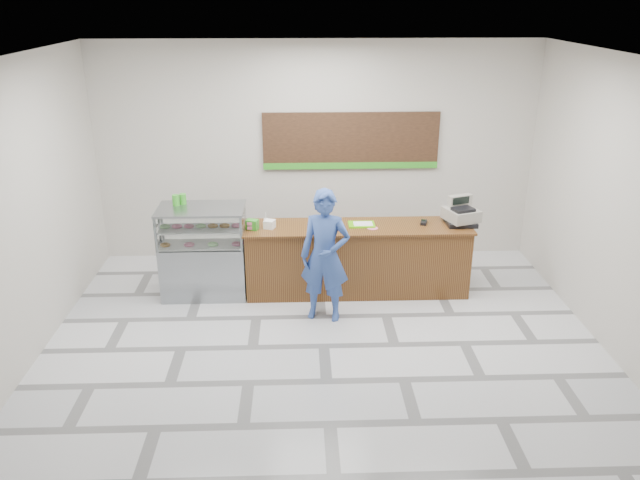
{
  "coord_description": "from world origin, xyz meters",
  "views": [
    {
      "loc": [
        -0.29,
        -6.78,
        4.14
      ],
      "look_at": [
        -0.02,
        0.9,
        1.08
      ],
      "focal_mm": 35.0,
      "sensor_mm": 36.0,
      "label": 1
    }
  ],
  "objects_px": {
    "cash_register": "(461,214)",
    "serving_tray": "(362,224)",
    "customer": "(325,256)",
    "display_case": "(204,251)",
    "sales_counter": "(357,259)"
  },
  "relations": [
    {
      "from": "sales_counter",
      "to": "serving_tray",
      "type": "height_order",
      "value": "serving_tray"
    },
    {
      "from": "display_case",
      "to": "customer",
      "type": "height_order",
      "value": "customer"
    },
    {
      "from": "cash_register",
      "to": "serving_tray",
      "type": "relative_size",
      "value": 1.46
    },
    {
      "from": "cash_register",
      "to": "customer",
      "type": "xyz_separation_m",
      "value": [
        -1.99,
        -0.82,
        -0.27
      ]
    },
    {
      "from": "customer",
      "to": "display_case",
      "type": "bearing_deg",
      "value": 168.68
    },
    {
      "from": "display_case",
      "to": "customer",
      "type": "xyz_separation_m",
      "value": [
        1.72,
        -0.78,
        0.23
      ]
    },
    {
      "from": "sales_counter",
      "to": "display_case",
      "type": "height_order",
      "value": "display_case"
    },
    {
      "from": "display_case",
      "to": "cash_register",
      "type": "height_order",
      "value": "cash_register"
    },
    {
      "from": "display_case",
      "to": "customer",
      "type": "bearing_deg",
      "value": -24.45
    },
    {
      "from": "display_case",
      "to": "serving_tray",
      "type": "relative_size",
      "value": 3.53
    },
    {
      "from": "display_case",
      "to": "cash_register",
      "type": "relative_size",
      "value": 2.41
    },
    {
      "from": "cash_register",
      "to": "serving_tray",
      "type": "xyz_separation_m",
      "value": [
        -1.43,
        -0.0,
        -0.14
      ]
    },
    {
      "from": "cash_register",
      "to": "serving_tray",
      "type": "distance_m",
      "value": 1.43
    },
    {
      "from": "sales_counter",
      "to": "customer",
      "type": "bearing_deg",
      "value": -122.83
    },
    {
      "from": "serving_tray",
      "to": "customer",
      "type": "xyz_separation_m",
      "value": [
        -0.56,
        -0.82,
        -0.14
      ]
    }
  ]
}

